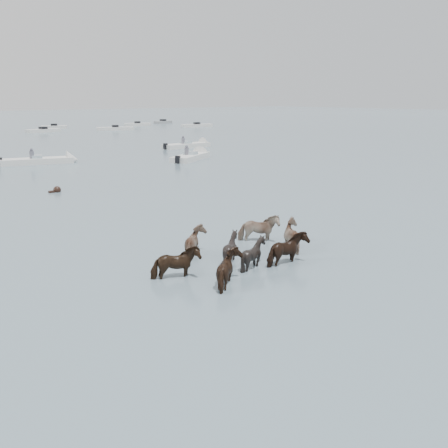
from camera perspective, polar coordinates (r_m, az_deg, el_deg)
ground at (r=13.72m, az=-0.58°, el=-8.60°), size 400.00×400.00×0.00m
pony_herd at (r=16.60m, az=2.37°, el=-3.04°), size 6.53×4.48×1.32m
swimming_pony at (r=30.35m, az=-18.82°, el=3.71°), size 0.72×0.44×0.44m
motorboat_c at (r=43.87m, az=-19.73°, el=6.92°), size 6.29×3.23×1.92m
motorboat_d at (r=44.46m, az=-3.49°, el=7.83°), size 5.77×4.39×1.92m
motorboat_e at (r=54.79m, az=-3.71°, el=9.08°), size 6.19×1.91×1.92m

